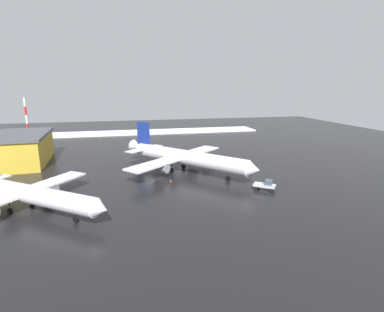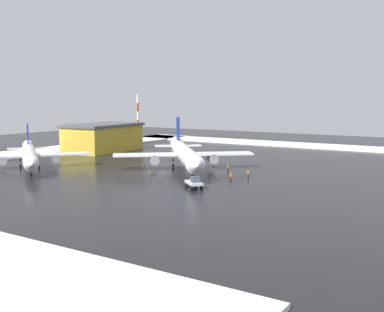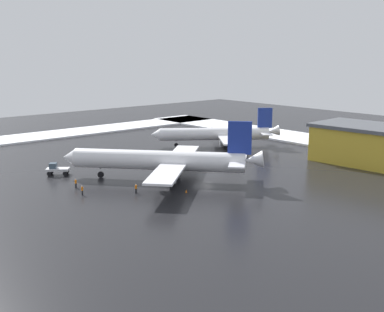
# 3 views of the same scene
# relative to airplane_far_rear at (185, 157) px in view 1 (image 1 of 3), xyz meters

# --- Properties ---
(ground_plane) EXTENTS (240.00, 240.00, 0.00)m
(ground_plane) POSITION_rel_airplane_far_rear_xyz_m (-3.10, -9.03, -3.99)
(ground_plane) COLOR black
(snow_bank_left) EXTENTS (14.00, 116.00, 0.54)m
(snow_bank_left) POSITION_rel_airplane_far_rear_xyz_m (-70.10, -9.03, -3.73)
(snow_bank_left) COLOR white
(snow_bank_left) RESTS_ON ground_plane
(airplane_far_rear) EXTENTS (33.27, 30.92, 12.08)m
(airplane_far_rear) POSITION_rel_airplane_far_rear_xyz_m (0.00, 0.00, 0.00)
(airplane_far_rear) COLOR white
(airplane_far_rear) RESTS_ON ground_plane
(airplane_parked_starboard) EXTENTS (26.05, 29.61, 10.37)m
(airplane_parked_starboard) POSITION_rel_airplane_far_rear_xyz_m (18.50, -32.54, -0.57)
(airplane_parked_starboard) COLOR white
(airplane_parked_starboard) RESTS_ON ground_plane
(pushback_tug) EXTENTS (4.56, 4.98, 2.50)m
(pushback_tug) POSITION_rel_airplane_far_rear_xyz_m (17.80, 14.20, -2.71)
(pushback_tug) COLOR silver
(pushback_tug) RESTS_ON ground_plane
(ground_crew_near_tug) EXTENTS (0.36, 0.36, 1.71)m
(ground_crew_near_tug) POSITION_rel_airplane_far_rear_xyz_m (6.31, 15.84, -3.02)
(ground_crew_near_tug) COLOR black
(ground_crew_near_tug) RESTS_ON ground_plane
(ground_crew_mid_apron) EXTENTS (0.36, 0.36, 1.71)m
(ground_crew_mid_apron) POSITION_rel_airplane_far_rear_xyz_m (-4.09, 9.35, -3.02)
(ground_crew_mid_apron) COLOR black
(ground_crew_mid_apron) RESTS_ON ground_plane
(ground_crew_by_nose_gear) EXTENTS (0.36, 0.36, 1.71)m
(ground_crew_by_nose_gear) POSITION_rel_airplane_far_rear_xyz_m (1.18, 17.25, -3.02)
(ground_crew_by_nose_gear) COLOR black
(ground_crew_by_nose_gear) RESTS_ON ground_plane
(antenna_mast) EXTENTS (0.70, 0.70, 18.07)m
(antenna_mast) POSITION_rel_airplane_far_rear_xyz_m (-41.48, -48.41, 5.04)
(antenna_mast) COLOR red
(antenna_mast) RESTS_ON ground_plane
(cargo_hangar) EXTENTS (25.88, 16.52, 8.80)m
(cargo_hangar) POSITION_rel_airplane_far_rear_xyz_m (-19.33, -44.61, 0.45)
(cargo_hangar) COLOR gold
(cargo_hangar) RESTS_ON ground_plane
(traffic_cone_near_nose) EXTENTS (0.36, 0.36, 0.55)m
(traffic_cone_near_nose) POSITION_rel_airplane_far_rear_xyz_m (7.11, -4.89, -3.72)
(traffic_cone_near_nose) COLOR orange
(traffic_cone_near_nose) RESTS_ON ground_plane
(traffic_cone_mid_line) EXTENTS (0.36, 0.36, 0.55)m
(traffic_cone_mid_line) POSITION_rel_airplane_far_rear_xyz_m (-9.67, 2.22, -3.72)
(traffic_cone_mid_line) COLOR orange
(traffic_cone_mid_line) RESTS_ON ground_plane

